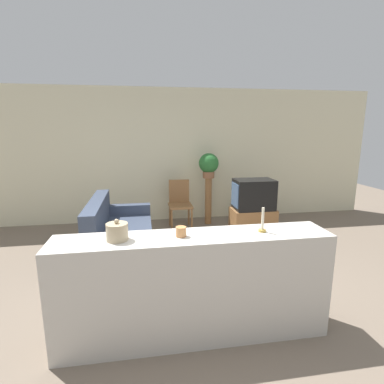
# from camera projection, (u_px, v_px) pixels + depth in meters

# --- Properties ---
(ground_plane) EXTENTS (14.00, 14.00, 0.00)m
(ground_plane) POSITION_uv_depth(u_px,v_px,m) (189.00, 315.00, 3.12)
(ground_plane) COLOR #756656
(wall_back) EXTENTS (9.00, 0.06, 2.70)m
(wall_back) POSITION_uv_depth(u_px,v_px,m) (163.00, 156.00, 6.15)
(wall_back) COLOR beige
(wall_back) RESTS_ON ground_plane
(couch) EXTENTS (0.88, 1.60, 0.88)m
(couch) POSITION_uv_depth(u_px,v_px,m) (119.00, 237.00, 4.48)
(couch) COLOR #384256
(couch) RESTS_ON ground_plane
(tv_stand) EXTENTS (0.78, 0.49, 0.47)m
(tv_stand) POSITION_uv_depth(u_px,v_px,m) (253.00, 221.00, 5.49)
(tv_stand) COLOR olive
(tv_stand) RESTS_ON ground_plane
(television) EXTENTS (0.71, 0.47, 0.54)m
(television) POSITION_uv_depth(u_px,v_px,m) (253.00, 194.00, 5.38)
(television) COLOR black
(television) RESTS_ON tv_stand
(wooden_chair) EXTENTS (0.44, 0.44, 0.92)m
(wooden_chair) POSITION_uv_depth(u_px,v_px,m) (180.00, 201.00, 5.81)
(wooden_chair) COLOR olive
(wooden_chair) RESTS_ON ground_plane
(plant_stand) EXTENTS (0.13, 0.13, 0.94)m
(plant_stand) POSITION_uv_depth(u_px,v_px,m) (208.00, 201.00, 6.02)
(plant_stand) COLOR olive
(plant_stand) RESTS_ON ground_plane
(potted_plant) EXTENTS (0.39, 0.39, 0.49)m
(potted_plant) POSITION_uv_depth(u_px,v_px,m) (209.00, 164.00, 5.87)
(potted_plant) COLOR #8E5B3D
(potted_plant) RESTS_ON plant_stand
(foreground_counter) EXTENTS (2.46, 0.44, 0.99)m
(foreground_counter) POSITION_uv_depth(u_px,v_px,m) (194.00, 287.00, 2.72)
(foreground_counter) COLOR beige
(foreground_counter) RESTS_ON ground_plane
(decorative_bowl) EXTENTS (0.18, 0.18, 0.19)m
(decorative_bowl) POSITION_uv_depth(u_px,v_px,m) (117.00, 232.00, 2.50)
(decorative_bowl) COLOR tan
(decorative_bowl) RESTS_ON foreground_counter
(candle_jar) EXTENTS (0.09, 0.09, 0.09)m
(candle_jar) POSITION_uv_depth(u_px,v_px,m) (181.00, 232.00, 2.59)
(candle_jar) COLOR #C6844C
(candle_jar) RESTS_ON foreground_counter
(candlestick) EXTENTS (0.07, 0.07, 0.23)m
(candlestick) POSITION_uv_depth(u_px,v_px,m) (262.00, 224.00, 2.70)
(candlestick) COLOR #B7933D
(candlestick) RESTS_ON foreground_counter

